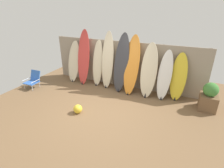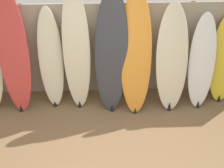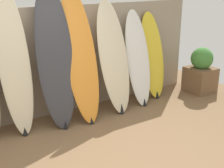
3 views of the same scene
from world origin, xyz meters
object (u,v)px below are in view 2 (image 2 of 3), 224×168
surfboard_cream_3 (77,51)px  surfboard_white_7 (202,63)px  surfboard_red_1 (13,53)px  surfboard_yellow_8 (224,60)px  surfboard_charcoal_4 (111,53)px  surfboard_cream_2 (51,59)px  surfboard_cream_6 (172,59)px  surfboard_orange_5 (136,55)px

surfboard_cream_3 → surfboard_white_7: 2.20m
surfboard_red_1 → surfboard_yellow_8: bearing=1.5°
surfboard_red_1 → surfboard_charcoal_4: bearing=-1.5°
surfboard_yellow_8 → surfboard_cream_2: bearing=-179.7°
surfboard_cream_6 → surfboard_orange_5: bearing=-179.3°
surfboard_cream_6 → surfboard_white_7: 0.56m
surfboard_cream_3 → surfboard_cream_2: bearing=174.3°
surfboard_orange_5 → surfboard_cream_6: 0.64m
surfboard_cream_2 → surfboard_orange_5: (1.47, -0.14, 0.15)m
surfboard_charcoal_4 → surfboard_orange_5: (0.41, -0.02, -0.02)m
surfboard_cream_3 → surfboard_cream_6: (1.64, -0.09, -0.14)m
surfboard_white_7 → surfboard_yellow_8: 0.46m
surfboard_cream_2 → surfboard_cream_6: bearing=-3.7°
surfboard_red_1 → surfboard_cream_3: 1.06m
surfboard_red_1 → surfboard_cream_3: (1.06, 0.03, -0.00)m
surfboard_cream_3 → surfboard_yellow_8: surfboard_cream_3 is taller
surfboard_charcoal_4 → surfboard_cream_6: bearing=-0.7°
surfboard_charcoal_4 → surfboard_yellow_8: 2.06m
surfboard_cream_3 → surfboard_charcoal_4: (0.59, -0.08, -0.00)m
surfboard_cream_3 → surfboard_white_7: bearing=-1.4°
surfboard_cream_2 → surfboard_yellow_8: surfboard_cream_2 is taller
surfboard_cream_2 → surfboard_cream_6: (2.10, -0.14, 0.04)m
surfboard_cream_6 → surfboard_charcoal_4: bearing=179.3°
surfboard_cream_6 → surfboard_red_1: bearing=178.8°
surfboard_cream_3 → surfboard_white_7: size_ratio=1.29×
surfboard_cream_3 → surfboard_charcoal_4: bearing=-7.4°
surfboard_cream_3 → surfboard_yellow_8: (2.63, 0.06, -0.28)m
surfboard_red_1 → surfboard_cream_3: bearing=1.8°
surfboard_cream_2 → surfboard_charcoal_4: (1.06, -0.12, 0.18)m
surfboard_cream_3 → surfboard_yellow_8: size_ratio=1.35×
surfboard_cream_2 → surfboard_charcoal_4: size_ratio=0.84×
surfboard_cream_2 → surfboard_charcoal_4: bearing=-6.7°
surfboard_charcoal_4 → surfboard_cream_2: bearing=173.3°
surfboard_red_1 → surfboard_yellow_8: (3.69, 0.10, -0.28)m
surfboard_cream_3 → surfboard_red_1: bearing=-178.2°
surfboard_cream_2 → surfboard_charcoal_4: surfboard_charcoal_4 is taller
surfboard_cream_6 → surfboard_cream_2: bearing=176.3°
surfboard_cream_2 → surfboard_orange_5: 1.48m
surfboard_red_1 → surfboard_cream_6: surfboard_red_1 is taller
surfboard_red_1 → surfboard_cream_6: size_ratio=1.15×
surfboard_cream_3 → surfboard_orange_5: size_ratio=1.03×
surfboard_cream_3 → surfboard_yellow_8: 2.65m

